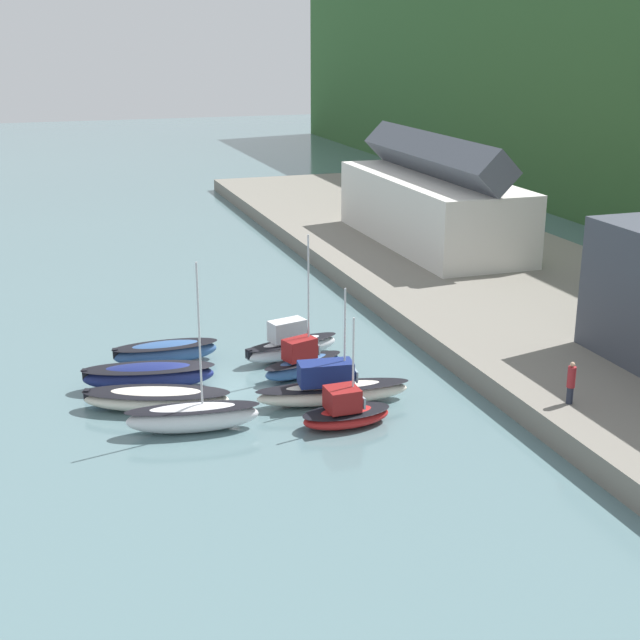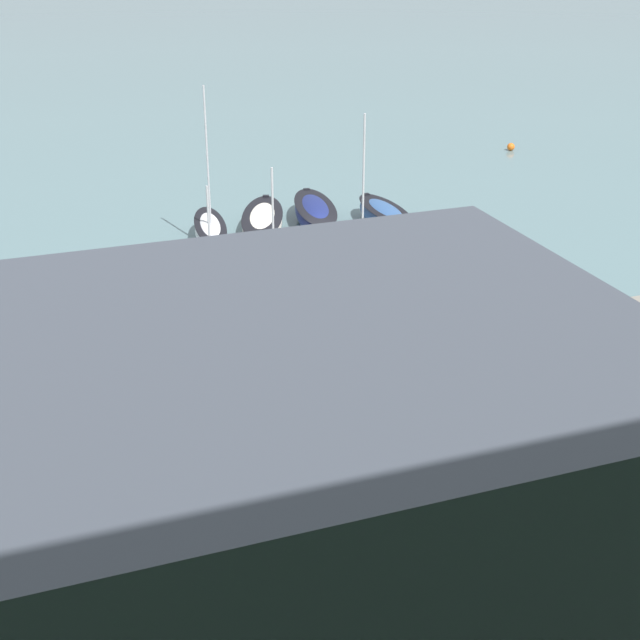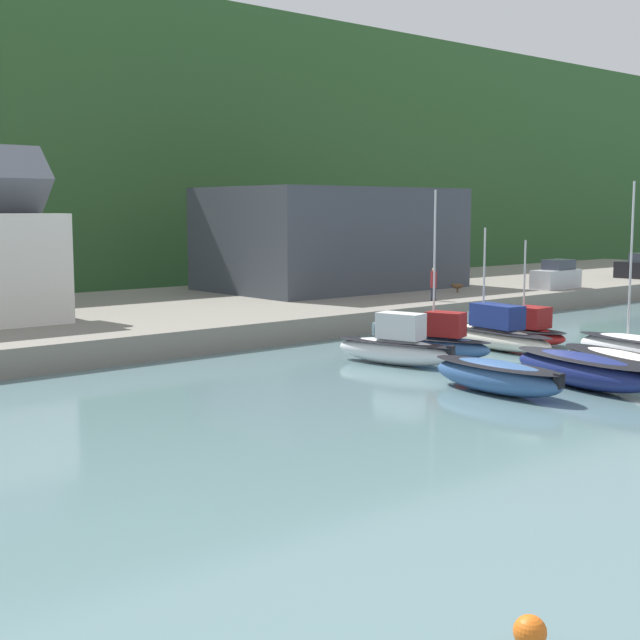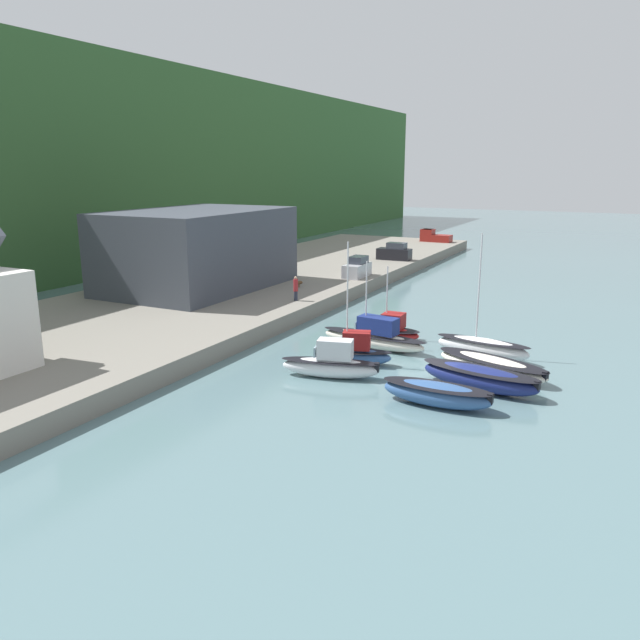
{
  "view_description": "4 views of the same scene",
  "coord_description": "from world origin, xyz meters",
  "px_view_note": "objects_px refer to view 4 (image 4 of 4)",
  "views": [
    {
      "loc": [
        44.47,
        -8.78,
        18.48
      ],
      "look_at": [
        -3.45,
        7.21,
        2.11
      ],
      "focal_mm": 50.0,
      "sensor_mm": 36.0,
      "label": 1
    },
    {
      "loc": [
        14.61,
        41.31,
        16.01
      ],
      "look_at": [
        3.72,
        10.98,
        1.24
      ],
      "focal_mm": 50.0,
      "sensor_mm": 36.0,
      "label": 2
    },
    {
      "loc": [
        -32.29,
        -23.43,
        7.17
      ],
      "look_at": [
        -4.42,
        9.17,
        1.83
      ],
      "focal_mm": 50.0,
      "sensor_mm": 36.0,
      "label": 3
    },
    {
      "loc": [
        -36.01,
        -10.63,
        12.63
      ],
      "look_at": [
        4.36,
        9.84,
        1.52
      ],
      "focal_mm": 35.0,
      "sensor_mm": 36.0,
      "label": 4
    }
  ],
  "objects_px": {
    "moored_boat_4": "(437,394)",
    "person_on_quay": "(296,288)",
    "moored_boat_6": "(492,365)",
    "moored_boat_7": "(482,347)",
    "moored_boat_1": "(353,353)",
    "dog_on_quay": "(299,283)",
    "moored_boat_0": "(331,364)",
    "parked_car_1": "(395,252)",
    "moored_boat_3": "(391,330)",
    "moored_boat_2": "(374,337)",
    "pickup_truck_0": "(433,236)",
    "moored_boat_5": "(480,378)",
    "parked_car_0": "(357,268)"
  },
  "relations": [
    {
      "from": "moored_boat_0",
      "to": "person_on_quay",
      "type": "distance_m",
      "value": 16.97
    },
    {
      "from": "person_on_quay",
      "to": "moored_boat_3",
      "type": "bearing_deg",
      "value": -109.78
    },
    {
      "from": "moored_boat_4",
      "to": "parked_car_0",
      "type": "distance_m",
      "value": 33.77
    },
    {
      "from": "person_on_quay",
      "to": "moored_boat_1",
      "type": "bearing_deg",
      "value": -136.23
    },
    {
      "from": "parked_car_1",
      "to": "moored_boat_1",
      "type": "bearing_deg",
      "value": -164.64
    },
    {
      "from": "moored_boat_4",
      "to": "person_on_quay",
      "type": "bearing_deg",
      "value": 49.33
    },
    {
      "from": "moored_boat_1",
      "to": "dog_on_quay",
      "type": "relative_size",
      "value": 9.69
    },
    {
      "from": "moored_boat_7",
      "to": "parked_car_0",
      "type": "distance_m",
      "value": 26.01
    },
    {
      "from": "moored_boat_2",
      "to": "parked_car_0",
      "type": "distance_m",
      "value": 22.6
    },
    {
      "from": "moored_boat_4",
      "to": "moored_boat_5",
      "type": "relative_size",
      "value": 0.83
    },
    {
      "from": "moored_boat_1",
      "to": "moored_boat_5",
      "type": "height_order",
      "value": "moored_boat_1"
    },
    {
      "from": "pickup_truck_0",
      "to": "dog_on_quay",
      "type": "bearing_deg",
      "value": -178.26
    },
    {
      "from": "pickup_truck_0",
      "to": "moored_boat_4",
      "type": "bearing_deg",
      "value": -160.69
    },
    {
      "from": "person_on_quay",
      "to": "parked_car_0",
      "type": "bearing_deg",
      "value": 0.62
    },
    {
      "from": "moored_boat_0",
      "to": "person_on_quay",
      "type": "bearing_deg",
      "value": 22.22
    },
    {
      "from": "moored_boat_2",
      "to": "moored_boat_6",
      "type": "distance_m",
      "value": 9.04
    },
    {
      "from": "pickup_truck_0",
      "to": "person_on_quay",
      "type": "distance_m",
      "value": 48.68
    },
    {
      "from": "moored_boat_1",
      "to": "moored_boat_3",
      "type": "height_order",
      "value": "moored_boat_1"
    },
    {
      "from": "moored_boat_5",
      "to": "person_on_quay",
      "type": "xyz_separation_m",
      "value": [
        11.65,
        18.69,
        1.67
      ]
    },
    {
      "from": "moored_boat_6",
      "to": "moored_boat_7",
      "type": "xyz_separation_m",
      "value": [
        3.2,
        1.31,
        0.17
      ]
    },
    {
      "from": "moored_boat_4",
      "to": "pickup_truck_0",
      "type": "relative_size",
      "value": 1.29
    },
    {
      "from": "moored_boat_3",
      "to": "dog_on_quay",
      "type": "relative_size",
      "value": 6.65
    },
    {
      "from": "moored_boat_0",
      "to": "moored_boat_2",
      "type": "height_order",
      "value": "moored_boat_2"
    },
    {
      "from": "moored_boat_0",
      "to": "pickup_truck_0",
      "type": "distance_m",
      "value": 63.46
    },
    {
      "from": "moored_boat_4",
      "to": "pickup_truck_0",
      "type": "height_order",
      "value": "pickup_truck_0"
    },
    {
      "from": "moored_boat_4",
      "to": "moored_boat_5",
      "type": "xyz_separation_m",
      "value": [
        3.58,
        -1.49,
        0.04
      ]
    },
    {
      "from": "pickup_truck_0",
      "to": "moored_boat_6",
      "type": "bearing_deg",
      "value": -157.49
    },
    {
      "from": "moored_boat_6",
      "to": "dog_on_quay",
      "type": "relative_size",
      "value": 9.49
    },
    {
      "from": "moored_boat_2",
      "to": "moored_boat_3",
      "type": "height_order",
      "value": "moored_boat_2"
    },
    {
      "from": "parked_car_0",
      "to": "pickup_truck_0",
      "type": "bearing_deg",
      "value": -88.1
    },
    {
      "from": "moored_boat_6",
      "to": "moored_boat_7",
      "type": "bearing_deg",
      "value": 41.95
    },
    {
      "from": "parked_car_0",
      "to": "moored_boat_5",
      "type": "bearing_deg",
      "value": 124.86
    },
    {
      "from": "moored_boat_0",
      "to": "parked_car_1",
      "type": "bearing_deg",
      "value": 0.82
    },
    {
      "from": "moored_boat_4",
      "to": "moored_boat_2",
      "type": "bearing_deg",
      "value": 40.44
    },
    {
      "from": "moored_boat_0",
      "to": "moored_boat_2",
      "type": "distance_m",
      "value": 7.13
    },
    {
      "from": "moored_boat_0",
      "to": "moored_boat_5",
      "type": "bearing_deg",
      "value": -91.57
    },
    {
      "from": "moored_boat_6",
      "to": "dog_on_quay",
      "type": "xyz_separation_m",
      "value": [
        14.14,
        21.51,
        1.15
      ]
    },
    {
      "from": "person_on_quay",
      "to": "dog_on_quay",
      "type": "relative_size",
      "value": 2.56
    },
    {
      "from": "moored_boat_1",
      "to": "moored_boat_0",
      "type": "bearing_deg",
      "value": 157.81
    },
    {
      "from": "moored_boat_6",
      "to": "parked_car_1",
      "type": "height_order",
      "value": "parked_car_1"
    },
    {
      "from": "moored_boat_2",
      "to": "parked_car_1",
      "type": "xyz_separation_m",
      "value": [
        33.74,
        10.92,
        1.38
      ]
    },
    {
      "from": "moored_boat_1",
      "to": "dog_on_quay",
      "type": "xyz_separation_m",
      "value": [
        16.2,
        12.99,
        0.93
      ]
    },
    {
      "from": "moored_boat_3",
      "to": "moored_boat_0",
      "type": "bearing_deg",
      "value": 177.2
    },
    {
      "from": "moored_boat_1",
      "to": "parked_car_0",
      "type": "distance_m",
      "value": 26.52
    },
    {
      "from": "moored_boat_1",
      "to": "moored_boat_2",
      "type": "distance_m",
      "value": 4.21
    },
    {
      "from": "moored_boat_0",
      "to": "moored_boat_6",
      "type": "distance_m",
      "value": 10.03
    },
    {
      "from": "moored_boat_7",
      "to": "moored_boat_4",
      "type": "bearing_deg",
      "value": -173.22
    },
    {
      "from": "moored_boat_0",
      "to": "parked_car_0",
      "type": "height_order",
      "value": "parked_car_0"
    },
    {
      "from": "moored_boat_2",
      "to": "moored_boat_4",
      "type": "distance_m",
      "value": 11.37
    },
    {
      "from": "moored_boat_2",
      "to": "person_on_quay",
      "type": "bearing_deg",
      "value": 63.6
    }
  ]
}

